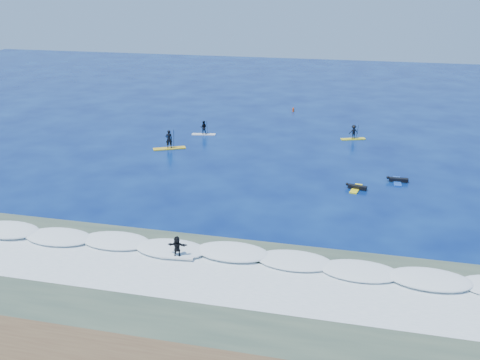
% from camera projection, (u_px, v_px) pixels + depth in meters
% --- Properties ---
extents(ground, '(160.00, 160.00, 0.00)m').
position_uv_depth(ground, '(250.00, 197.00, 43.33)').
color(ground, '#031048').
rests_on(ground, ground).
extents(shallow_water, '(90.00, 13.00, 0.01)m').
position_uv_depth(shallow_water, '(197.00, 288.00, 30.59)').
color(shallow_water, '#324437').
rests_on(shallow_water, ground).
extents(breaking_wave, '(40.00, 6.00, 0.30)m').
position_uv_depth(breaking_wave, '(216.00, 255.00, 34.23)').
color(breaking_wave, white).
rests_on(breaking_wave, ground).
extents(whitewater, '(34.00, 5.00, 0.02)m').
position_uv_depth(whitewater, '(203.00, 279.00, 31.50)').
color(whitewater, silver).
rests_on(whitewater, ground).
extents(sup_paddler_left, '(3.35, 2.26, 2.34)m').
position_uv_depth(sup_paddler_left, '(169.00, 142.00, 55.17)').
color(sup_paddler_left, gold).
rests_on(sup_paddler_left, ground).
extents(sup_paddler_center, '(2.72, 1.10, 1.86)m').
position_uv_depth(sup_paddler_center, '(204.00, 129.00, 60.15)').
color(sup_paddler_center, silver).
rests_on(sup_paddler_center, ground).
extents(sup_paddler_right, '(2.74, 1.58, 1.88)m').
position_uv_depth(sup_paddler_right, '(354.00, 133.00, 58.41)').
color(sup_paddler_right, yellow).
rests_on(sup_paddler_right, ground).
extents(prone_paddler_near, '(1.80, 2.34, 0.47)m').
position_uv_depth(prone_paddler_near, '(356.00, 187.00, 44.78)').
color(prone_paddler_near, yellow).
rests_on(prone_paddler_near, ground).
extents(prone_paddler_far, '(1.86, 2.35, 0.49)m').
position_uv_depth(prone_paddler_far, '(397.00, 180.00, 46.39)').
color(prone_paddler_far, '#1747AF').
rests_on(prone_paddler_far, ground).
extents(wave_surfer, '(2.09, 0.77, 1.48)m').
position_uv_depth(wave_surfer, '(177.00, 248.00, 33.35)').
color(wave_surfer, silver).
rests_on(wave_surfer, breaking_wave).
extents(marker_buoy, '(0.28, 0.28, 0.68)m').
position_uv_depth(marker_buoy, '(293.00, 110.00, 70.66)').
color(marker_buoy, '#CE4112').
rests_on(marker_buoy, ground).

